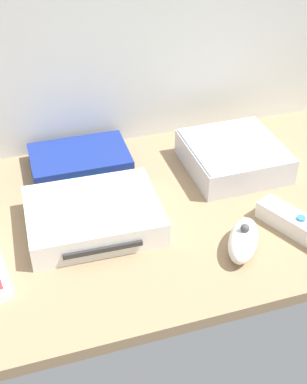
{
  "coord_description": "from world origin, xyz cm",
  "views": [
    {
      "loc": [
        -20.61,
        -65.73,
        55.64
      ],
      "look_at": [
        0.0,
        0.0,
        4.0
      ],
      "focal_mm": 49.1,
      "sensor_mm": 36.0,
      "label": 1
    }
  ],
  "objects_px": {
    "remote_wand": "(299,226)",
    "remote_nunchuk": "(243,240)",
    "game_console": "(93,216)",
    "network_router": "(80,160)",
    "mini_computer": "(233,156)"
  },
  "relations": [
    {
      "from": "game_console",
      "to": "remote_wand",
      "type": "relative_size",
      "value": 1.44
    },
    {
      "from": "game_console",
      "to": "remote_wand",
      "type": "height_order",
      "value": "game_console"
    },
    {
      "from": "network_router",
      "to": "remote_nunchuk",
      "type": "xyz_separation_m",
      "value": [
        0.19,
        -0.3,
        0.0
      ]
    },
    {
      "from": "network_router",
      "to": "remote_wand",
      "type": "distance_m",
      "value": 0.41
    },
    {
      "from": "remote_wand",
      "to": "game_console",
      "type": "bearing_deg",
      "value": 134.8
    },
    {
      "from": "remote_wand",
      "to": "remote_nunchuk",
      "type": "height_order",
      "value": "remote_nunchuk"
    },
    {
      "from": "game_console",
      "to": "mini_computer",
      "type": "xyz_separation_m",
      "value": [
        0.28,
        0.09,
        0.0
      ]
    },
    {
      "from": "remote_wand",
      "to": "remote_nunchuk",
      "type": "relative_size",
      "value": 1.39
    },
    {
      "from": "network_router",
      "to": "remote_wand",
      "type": "height_order",
      "value": "same"
    },
    {
      "from": "game_console",
      "to": "network_router",
      "type": "distance_m",
      "value": 0.17
    },
    {
      "from": "remote_wand",
      "to": "remote_nunchuk",
      "type": "xyz_separation_m",
      "value": [
        -0.1,
        -0.01,
        0.01
      ]
    },
    {
      "from": "remote_wand",
      "to": "remote_nunchuk",
      "type": "bearing_deg",
      "value": 159.83
    },
    {
      "from": "remote_wand",
      "to": "remote_nunchuk",
      "type": "distance_m",
      "value": 0.1
    },
    {
      "from": "network_router",
      "to": "remote_nunchuk",
      "type": "bearing_deg",
      "value": -55.93
    },
    {
      "from": "mini_computer",
      "to": "game_console",
      "type": "bearing_deg",
      "value": -162.69
    }
  ]
}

